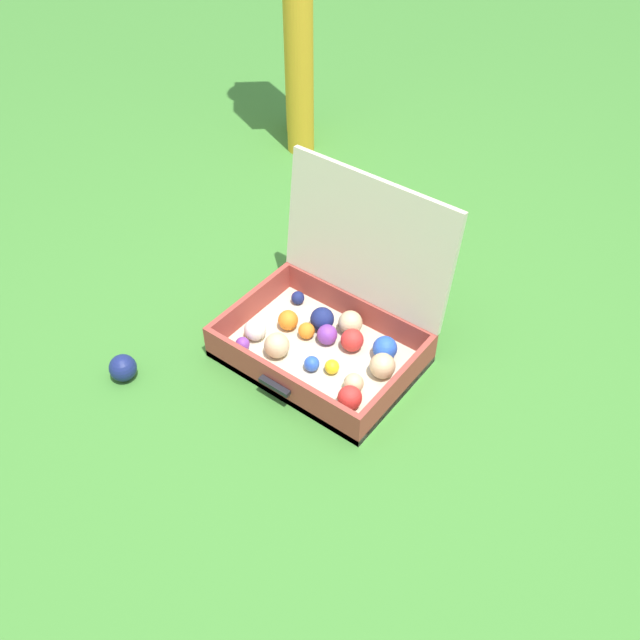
{
  "coord_description": "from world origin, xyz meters",
  "views": [
    {
      "loc": [
        0.91,
        -1.2,
        1.69
      ],
      "look_at": [
        -0.06,
        0.07,
        0.17
      ],
      "focal_mm": 40.18,
      "sensor_mm": 36.0,
      "label": 1
    }
  ],
  "objects": [
    {
      "name": "ground_plane",
      "position": [
        0.0,
        0.0,
        0.0
      ],
      "size": [
        16.0,
        16.0,
        0.0
      ],
      "primitive_type": "plane",
      "color": "#3D7A2D"
    },
    {
      "name": "open_suitcase",
      "position": [
        -0.06,
        0.13,
        0.11
      ],
      "size": [
        0.6,
        0.52,
        0.55
      ],
      "color": "beige",
      "rests_on": "ground"
    },
    {
      "name": "stray_ball_on_grass",
      "position": [
        -0.5,
        -0.37,
        0.04
      ],
      "size": [
        0.09,
        0.09,
        0.09
      ],
      "primitive_type": "sphere",
      "color": "navy",
      "rests_on": "ground"
    }
  ]
}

